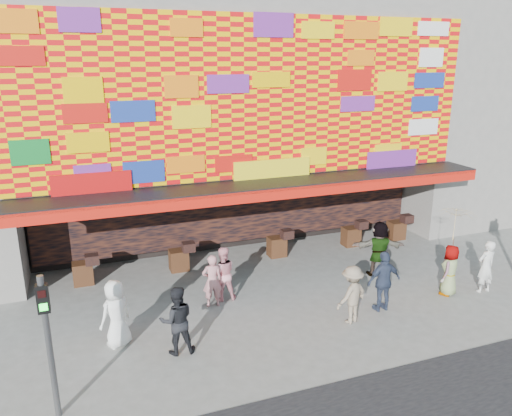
% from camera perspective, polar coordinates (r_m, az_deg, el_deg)
% --- Properties ---
extents(ground, '(90.00, 90.00, 0.00)m').
position_cam_1_polar(ground, '(13.65, 6.04, -12.92)').
color(ground, slate).
rests_on(ground, ground).
extents(shop_building, '(15.20, 9.40, 10.00)m').
position_cam_1_polar(shop_building, '(19.55, -4.36, 12.35)').
color(shop_building, gray).
rests_on(shop_building, ground).
extents(neighbor_right, '(11.00, 8.00, 12.00)m').
position_cam_1_polar(neighbor_right, '(26.15, 25.14, 13.68)').
color(neighbor_right, gray).
rests_on(neighbor_right, ground).
extents(signal_left, '(0.22, 0.20, 3.00)m').
position_cam_1_polar(signal_left, '(10.32, -22.74, -12.93)').
color(signal_left, '#59595B').
rests_on(signal_left, ground).
extents(ped_a, '(0.99, 0.88, 1.70)m').
position_cam_1_polar(ped_a, '(12.71, -15.69, -11.54)').
color(ped_a, white).
rests_on(ped_a, ground).
extents(ped_b, '(0.59, 0.42, 1.54)m').
position_cam_1_polar(ped_b, '(14.13, -5.03, -8.29)').
color(ped_b, tan).
rests_on(ped_b, ground).
extents(ped_c, '(0.87, 0.70, 1.69)m').
position_cam_1_polar(ped_c, '(12.12, -9.04, -12.57)').
color(ped_c, black).
rests_on(ped_c, ground).
extents(ped_d, '(1.16, 0.89, 1.58)m').
position_cam_1_polar(ped_d, '(13.50, 10.90, -9.69)').
color(ped_d, gray).
rests_on(ped_d, ground).
extents(ped_e, '(1.03, 0.44, 1.74)m').
position_cam_1_polar(ped_e, '(14.26, 14.39, -8.10)').
color(ped_e, '#2E3952').
rests_on(ped_e, ground).
extents(ped_f, '(1.75, 1.07, 1.80)m').
position_cam_1_polar(ped_f, '(16.44, 13.89, -4.52)').
color(ped_f, gray).
rests_on(ped_f, ground).
extents(ped_g, '(0.90, 0.81, 1.54)m').
position_cam_1_polar(ped_g, '(15.80, 21.29, -6.64)').
color(ped_g, gray).
rests_on(ped_g, ground).
extents(ped_h, '(0.60, 0.40, 1.62)m').
position_cam_1_polar(ped_h, '(16.38, 24.79, -6.09)').
color(ped_h, silver).
rests_on(ped_h, ground).
extents(ped_i, '(0.85, 0.70, 1.61)m').
position_cam_1_polar(ped_i, '(14.47, -3.84, -7.49)').
color(ped_i, pink).
rests_on(ped_i, ground).
extents(parasol, '(1.31, 1.32, 1.93)m').
position_cam_1_polar(parasol, '(15.32, 21.85, -1.75)').
color(parasol, '#DAC489').
rests_on(parasol, ground).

